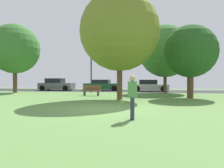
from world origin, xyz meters
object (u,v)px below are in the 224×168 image
parked_car_grey (56,85)px  parked_car_white (150,86)px  person_catcher (132,95)px  street_lamp_post (91,71)px  oak_tree_right (191,51)px  frisbee_disc (123,102)px  maple_tree_near (15,49)px  park_bench (92,90)px  birch_tree_lone (165,51)px  parked_car_green (102,85)px  maple_tree_far (120,31)px

parked_car_grey → parked_car_white: parked_car_grey is taller
person_catcher → street_lamp_post: street_lamp_post is taller
oak_tree_right → frisbee_disc: (-4.65, -4.18, -3.52)m
maple_tree_near → park_bench: (9.03, -2.67, -4.11)m
oak_tree_right → parked_car_white: (-3.06, 8.77, -2.91)m
birch_tree_lone → parked_car_green: (-7.40, 3.42, -3.69)m
person_catcher → park_bench: bearing=111.3°
person_catcher → parked_car_green: 19.59m
maple_tree_far → frisbee_disc: 5.12m
person_catcher → parked_car_green: person_catcher is taller
maple_tree_near → frisbee_disc: (12.34, -7.60, -4.56)m
frisbee_disc → maple_tree_far: bearing=103.6°
person_catcher → park_bench: 11.26m
person_catcher → parked_car_white: bearing=86.8°
parked_car_green → street_lamp_post: (-0.32, -4.13, 1.62)m
parked_car_grey → street_lamp_post: (5.52, -3.50, 1.56)m
parked_car_green → park_bench: size_ratio=2.85×
parked_car_grey → park_bench: bearing=-49.3°
maple_tree_near → frisbee_disc: size_ratio=26.54×
frisbee_disc → street_lamp_post: 10.58m
frisbee_disc → park_bench: bearing=123.9°
oak_tree_right → maple_tree_near: maple_tree_near is taller
parked_car_grey → street_lamp_post: 6.72m
maple_tree_far → parked_car_green: size_ratio=1.65×
oak_tree_right → frisbee_disc: size_ratio=20.54×
maple_tree_near → parked_car_green: maple_tree_near is taller
frisbee_disc → street_lamp_post: street_lamp_post is taller
oak_tree_right → street_lamp_post: bearing=151.0°
maple_tree_far → parked_car_white: bearing=79.5°
birch_tree_lone → maple_tree_far: 8.90m
person_catcher → park_bench: person_catcher is taller
oak_tree_right → street_lamp_post: size_ratio=1.23×
street_lamp_post → maple_tree_far: bearing=-61.1°
oak_tree_right → birch_tree_lone: (-1.49, 5.82, 0.79)m
oak_tree_right → person_catcher: 10.64m
oak_tree_right → birch_tree_lone: size_ratio=0.79×
parked_car_green → oak_tree_right: bearing=-46.1°
oak_tree_right → parked_car_white: 9.73m
frisbee_disc → maple_tree_near: bearing=148.4°
birch_tree_lone → street_lamp_post: birch_tree_lone is taller
frisbee_disc → park_bench: park_bench is taller
parked_car_grey → parked_car_green: bearing=6.2°
frisbee_disc → parked_car_green: bearing=107.5°
oak_tree_right → parked_car_green: bearing=133.9°
birch_tree_lone → frisbee_disc: bearing=-107.6°
maple_tree_near → birch_tree_lone: 15.69m
person_catcher → parked_car_white: size_ratio=0.37×
maple_tree_near → parked_car_grey: (2.28, 5.19, -3.89)m
person_catcher → street_lamp_post: size_ratio=0.35×
maple_tree_far → park_bench: bearing=133.2°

